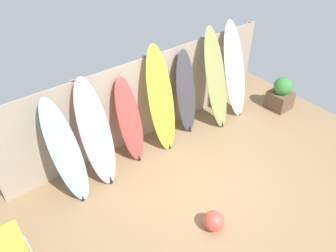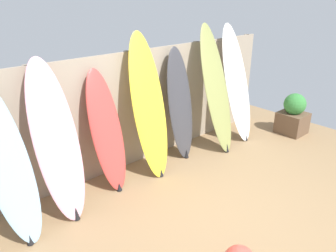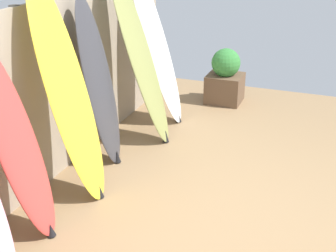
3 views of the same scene
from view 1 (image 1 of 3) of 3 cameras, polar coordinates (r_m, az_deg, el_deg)
name	(u,v)px [view 1 (image 1 of 3)]	position (r m, az deg, el deg)	size (l,w,h in m)	color
ground	(214,188)	(6.05, 7.99, -10.63)	(7.68, 7.68, 0.00)	#8E704C
fence_back	(148,98)	(6.63, -3.57, 4.86)	(6.08, 0.11, 1.80)	gray
surfboard_skyblue_0	(66,152)	(5.59, -17.40, -4.37)	(0.57, 0.79, 1.81)	#8CB7D6
surfboard_pink_1	(96,134)	(5.73, -12.44, -1.36)	(0.57, 0.76, 1.93)	pink
surfboard_red_2	(130,121)	(6.14, -6.67, 0.91)	(0.47, 0.55, 1.68)	#D13D38
surfboard_yellow_3	(161,101)	(6.29, -1.20, 4.45)	(0.58, 0.65, 2.10)	yellow
surfboard_charcoal_4	(186,93)	(6.79, 3.17, 5.76)	(0.49, 0.43, 1.82)	#38383D
surfboard_olive_5	(216,79)	(7.02, 8.37, 8.02)	(0.53, 0.75, 2.13)	olive
surfboard_white_6	(235,71)	(7.49, 11.53, 9.45)	(0.60, 0.76, 2.09)	white
beach_chair	(10,252)	(5.33, -25.86, -19.15)	(0.50, 0.57, 0.64)	silver
planter_box	(281,94)	(8.18, 19.06, 5.24)	(0.48, 0.50, 0.80)	brown
beach_ball	(214,221)	(5.39, 7.99, -16.05)	(0.33, 0.33, 0.33)	#E54C3F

